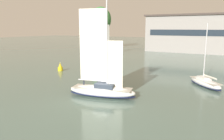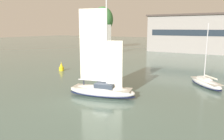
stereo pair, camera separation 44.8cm
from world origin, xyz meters
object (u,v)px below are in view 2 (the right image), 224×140
object	(u,v)px
tree_shore_left	(103,20)
sailboat_moored_far_slip	(206,83)
sailboat_moored_near_marina	(105,53)
channel_buoy	(61,67)
sailboat_main	(102,89)

from	to	relation	value
tree_shore_left	sailboat_moored_far_slip	world-z (taller)	tree_shore_left
sailboat_moored_near_marina	channel_buoy	xyz separation A→B (m)	(6.81, -30.41, -0.16)
sailboat_main	channel_buoy	distance (m)	22.41
sailboat_main	sailboat_moored_far_slip	bearing A→B (deg)	47.54
tree_shore_left	sailboat_moored_near_marina	xyz separation A→B (m)	(13.61, -20.04, -12.78)
sailboat_main	sailboat_moored_near_marina	bearing A→B (deg)	121.39
sailboat_moored_far_slip	sailboat_main	bearing A→B (deg)	-132.46
sailboat_moored_near_marina	sailboat_moored_far_slip	distance (m)	47.82
sailboat_moored_far_slip	tree_shore_left	bearing A→B (deg)	136.78
sailboat_moored_far_slip	channel_buoy	size ratio (longest dim) A/B	5.19
sailboat_moored_near_marina	sailboat_moored_far_slip	size ratio (longest dim) A/B	1.14
sailboat_main	channel_buoy	bearing A→B (deg)	147.96
sailboat_moored_near_marina	tree_shore_left	bearing A→B (deg)	124.19
sailboat_main	sailboat_moored_near_marina	distance (m)	49.55
sailboat_moored_far_slip	sailboat_moored_near_marina	bearing A→B (deg)	143.12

